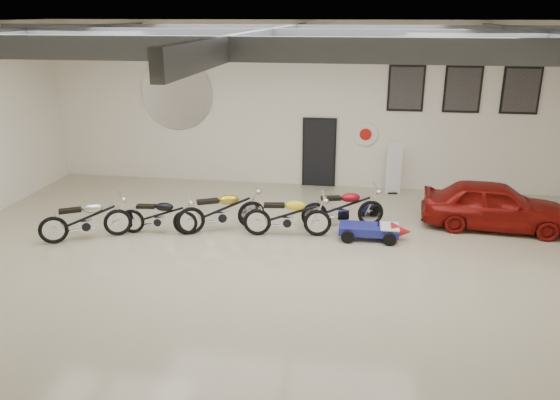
# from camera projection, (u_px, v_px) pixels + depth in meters

# --- Properties ---
(floor) EXTENTS (16.00, 12.00, 0.01)m
(floor) POSITION_uv_depth(u_px,v_px,m) (272.00, 266.00, 11.81)
(floor) COLOR tan
(floor) RESTS_ON ground
(ceiling) EXTENTS (16.00, 12.00, 0.01)m
(ceiling) POSITION_uv_depth(u_px,v_px,m) (270.00, 23.00, 10.18)
(ceiling) COLOR slate
(ceiling) RESTS_ON back_wall
(back_wall) EXTENTS (16.00, 0.02, 5.00)m
(back_wall) POSITION_uv_depth(u_px,v_px,m) (304.00, 106.00, 16.60)
(back_wall) COLOR #F0E6CF
(back_wall) RESTS_ON floor
(ceiling_beams) EXTENTS (15.80, 11.80, 0.32)m
(ceiling_beams) POSITION_uv_depth(u_px,v_px,m) (270.00, 37.00, 10.26)
(ceiling_beams) COLOR slate
(ceiling_beams) RESTS_ON ceiling
(door) EXTENTS (0.92, 0.08, 2.10)m
(door) POSITION_uv_depth(u_px,v_px,m) (319.00, 153.00, 16.95)
(door) COLOR black
(door) RESTS_ON back_wall
(logo_plaque) EXTENTS (2.30, 0.06, 1.16)m
(logo_plaque) POSITION_uv_depth(u_px,v_px,m) (177.00, 93.00, 17.03)
(logo_plaque) COLOR silver
(logo_plaque) RESTS_ON back_wall
(poster_left) EXTENTS (1.05, 0.08, 1.35)m
(poster_left) POSITION_uv_depth(u_px,v_px,m) (406.00, 88.00, 15.93)
(poster_left) COLOR black
(poster_left) RESTS_ON back_wall
(poster_mid) EXTENTS (1.05, 0.08, 1.35)m
(poster_mid) POSITION_uv_depth(u_px,v_px,m) (463.00, 89.00, 15.70)
(poster_mid) COLOR black
(poster_mid) RESTS_ON back_wall
(poster_right) EXTENTS (1.05, 0.08, 1.35)m
(poster_right) POSITION_uv_depth(u_px,v_px,m) (521.00, 90.00, 15.47)
(poster_right) COLOR black
(poster_right) RESTS_ON back_wall
(oil_sign) EXTENTS (0.72, 0.10, 0.72)m
(oil_sign) POSITION_uv_depth(u_px,v_px,m) (366.00, 134.00, 16.54)
(oil_sign) COLOR white
(oil_sign) RESTS_ON back_wall
(banner_stand) EXTENTS (0.48, 0.26, 1.69)m
(banner_stand) POSITION_uv_depth(u_px,v_px,m) (394.00, 166.00, 16.27)
(banner_stand) COLOR white
(banner_stand) RESTS_ON floor
(motorcycle_silver) EXTENTS (2.15, 1.58, 1.09)m
(motorcycle_silver) POSITION_uv_depth(u_px,v_px,m) (85.00, 218.00, 13.01)
(motorcycle_silver) COLOR silver
(motorcycle_silver) RESTS_ON floor
(motorcycle_black) EXTENTS (1.94, 0.74, 0.99)m
(motorcycle_black) POSITION_uv_depth(u_px,v_px,m) (158.00, 215.00, 13.37)
(motorcycle_black) COLOR silver
(motorcycle_black) RESTS_ON floor
(motorcycle_gold) EXTENTS (2.27, 1.55, 1.14)m
(motorcycle_gold) POSITION_uv_depth(u_px,v_px,m) (221.00, 210.00, 13.51)
(motorcycle_gold) COLOR silver
(motorcycle_gold) RESTS_ON floor
(motorcycle_yellow) EXTENTS (2.17, 0.90, 1.09)m
(motorcycle_yellow) POSITION_uv_depth(u_px,v_px,m) (287.00, 215.00, 13.24)
(motorcycle_yellow) COLOR silver
(motorcycle_yellow) RESTS_ON floor
(motorcycle_red) EXTENTS (2.18, 1.16, 1.08)m
(motorcycle_red) POSITION_uv_depth(u_px,v_px,m) (343.00, 207.00, 13.80)
(motorcycle_red) COLOR silver
(motorcycle_red) RESTS_ON floor
(go_kart) EXTENTS (1.75, 0.79, 0.63)m
(go_kart) POSITION_uv_depth(u_px,v_px,m) (375.00, 227.00, 13.10)
(go_kart) COLOR navy
(go_kart) RESTS_ON floor
(vintage_car) EXTENTS (1.72, 3.67, 1.21)m
(vintage_car) POSITION_uv_depth(u_px,v_px,m) (495.00, 205.00, 13.72)
(vintage_car) COLOR maroon
(vintage_car) RESTS_ON floor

